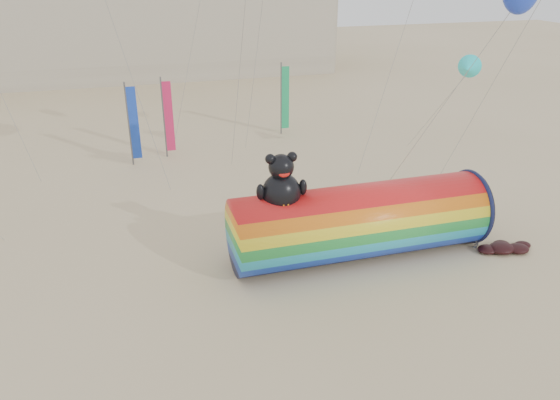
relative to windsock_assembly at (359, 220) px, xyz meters
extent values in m
plane|color=#CCB58C|center=(-3.62, -0.07, -1.70)|extent=(160.00, 160.00, 0.00)
cylinder|color=red|center=(0.01, 0.00, -0.09)|extent=(11.07, 3.23, 3.23)
torus|color=#0F1438|center=(5.43, 0.00, -0.09)|extent=(0.22, 3.38, 3.38)
cylinder|color=black|center=(5.56, 0.00, -0.09)|extent=(0.06, 3.20, 3.20)
ellipsoid|color=black|center=(-3.49, 0.00, 1.67)|extent=(1.58, 1.41, 1.66)
ellipsoid|color=orange|center=(-3.49, -0.51, 1.57)|extent=(0.81, 0.36, 0.71)
sphere|color=black|center=(-3.49, 0.00, 2.77)|extent=(1.01, 1.01, 1.01)
sphere|color=black|center=(-3.93, 0.00, 3.14)|extent=(0.41, 0.41, 0.41)
sphere|color=black|center=(-3.05, 0.00, 3.14)|extent=(0.41, 0.41, 0.41)
ellipsoid|color=red|center=(-3.49, -0.41, 2.63)|extent=(0.45, 0.16, 0.28)
ellipsoid|color=black|center=(-4.37, -0.09, 1.85)|extent=(0.33, 0.33, 0.66)
ellipsoid|color=black|center=(-2.62, -0.09, 1.85)|extent=(0.33, 0.33, 0.66)
imported|color=#5A5B62|center=(5.42, -0.88, -0.89)|extent=(0.70, 0.69, 1.63)
ellipsoid|color=black|center=(6.18, -1.64, -1.50)|extent=(1.17, 0.99, 0.41)
ellipsoid|color=black|center=(6.88, -1.84, -1.53)|extent=(0.99, 0.84, 0.34)
ellipsoid|color=black|center=(5.58, -1.49, -1.54)|extent=(0.91, 0.77, 0.32)
ellipsoid|color=black|center=(6.48, -1.24, -1.56)|extent=(0.78, 0.66, 0.27)
ellipsoid|color=black|center=(7.38, -1.54, -1.57)|extent=(0.73, 0.62, 0.25)
cylinder|color=#59595E|center=(-8.86, 14.48, 0.90)|extent=(0.10, 0.10, 5.20)
cube|color=blue|center=(-8.55, 14.48, 0.95)|extent=(0.56, 0.06, 4.50)
cylinder|color=#59595E|center=(-6.66, 15.40, 0.90)|extent=(0.10, 0.10, 5.20)
cube|color=#D51E54|center=(-6.35, 15.40, 0.95)|extent=(0.56, 0.06, 4.50)
cylinder|color=#59595E|center=(1.95, 18.13, 0.90)|extent=(0.10, 0.10, 5.20)
cube|color=#19A360|center=(2.26, 18.13, 0.95)|extent=(0.56, 0.06, 4.50)
cone|color=#1CDBE1|center=(8.93, 6.45, 4.80)|extent=(1.25, 1.25, 1.13)
camera|label=1|loc=(-9.22, -19.07, 10.24)|focal=35.00mm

